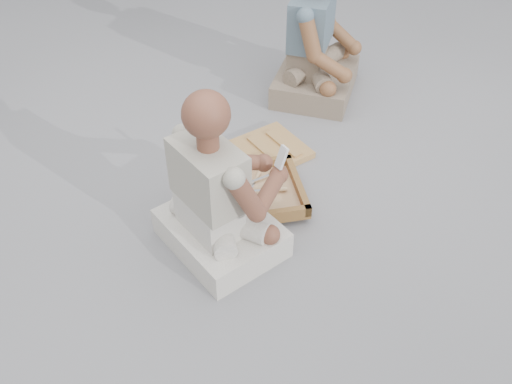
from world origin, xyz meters
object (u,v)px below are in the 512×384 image
carved_panel (256,155)px  craftsman (218,199)px  companion (316,49)px  tool_tray (249,194)px

carved_panel → craftsman: bearing=-130.9°
carved_panel → companion: size_ratio=0.61×
craftsman → companion: size_ratio=0.92×
tool_tray → craftsman: (-0.23, -0.19, 0.21)m
craftsman → carved_panel: bearing=127.9°
craftsman → tool_tray: bearing=117.9°
carved_panel → tool_tray: 0.36m
companion → craftsman: bearing=-4.9°
tool_tray → companion: size_ratio=0.69×
carved_panel → craftsman: size_ratio=0.66×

